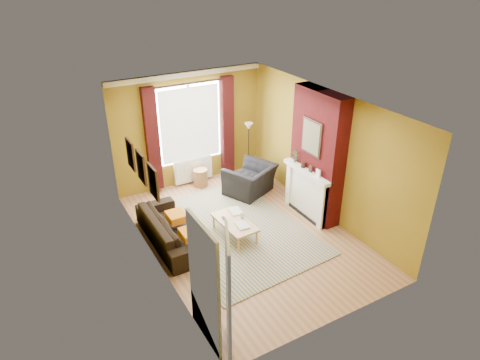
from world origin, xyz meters
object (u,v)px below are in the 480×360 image
(sofa, at_px, (172,229))
(coffee_table, at_px, (235,223))
(armchair, at_px, (250,180))
(wicker_stool, at_px, (200,178))
(floor_lamp, at_px, (249,135))

(sofa, relative_size, coffee_table, 1.90)
(armchair, height_order, wicker_stool, armchair)
(sofa, distance_m, coffee_table, 1.27)
(sofa, distance_m, armchair, 2.57)
(armchair, distance_m, coffee_table, 1.86)
(sofa, relative_size, floor_lamp, 1.43)
(sofa, xyz_separation_m, wicker_stool, (1.50, 1.89, -0.08))
(armchair, xyz_separation_m, coffee_table, (-1.20, -1.42, -0.04))
(sofa, height_order, armchair, armchair)
(wicker_stool, xyz_separation_m, floor_lamp, (1.30, -0.14, 0.94))
(sofa, xyz_separation_m, floor_lamp, (2.80, 1.75, 0.85))
(armchair, bearing_deg, coffee_table, 25.27)
(floor_lamp, bearing_deg, coffee_table, -126.26)
(sofa, bearing_deg, armchair, -68.43)
(sofa, relative_size, wicker_stool, 4.67)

